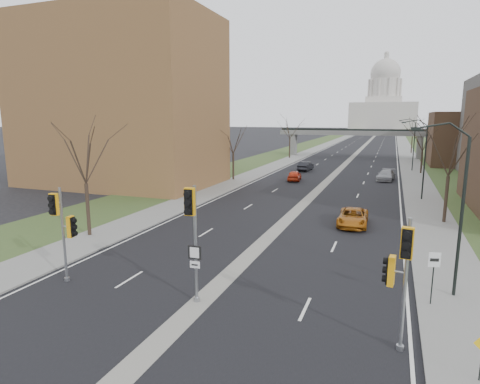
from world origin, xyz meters
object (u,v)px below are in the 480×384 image
Objects in this scene: signal_pole_left at (63,222)px; signal_pole_median at (192,224)px; car_left_near at (295,176)px; car_right_near at (353,217)px; car_left_far at (306,166)px; signal_pole_right at (400,266)px; car_right_mid at (386,175)px; speed_limit_sign at (434,269)px.

signal_pole_median reaches higher than signal_pole_left.
car_right_near is at bearing 107.67° from car_left_near.
car_left_far reaches higher than car_left_near.
signal_pole_right reaches higher than car_left_far.
signal_pole_median is (7.75, 0.13, 0.61)m from signal_pole_left.
car_right_mid is (15.77, 45.22, -2.72)m from signal_pole_left.
car_right_mid is (-1.15, 45.89, -2.75)m from signal_pole_right.
car_left_near is 24.51m from car_right_near.
signal_pole_left reaches higher than car_right_near.
speed_limit_sign is 0.54× the size of car_left_far.
signal_pole_left is at bearing 177.31° from signal_pole_median.
signal_pole_right reaches higher than car_right_near.
speed_limit_sign reaches higher than car_left_far.
car_right_near is at bearing -87.24° from car_right_mid.
car_left_far is 0.93× the size of car_right_near.
speed_limit_sign reaches higher than car_right_mid.
car_right_mid is (2.14, 27.27, 0.05)m from car_right_near.
signal_pole_median is 1.14× the size of car_right_near.
speed_limit_sign is (10.81, 3.90, -2.18)m from signal_pole_median.
signal_pole_left reaches higher than car_left_far.
speed_limit_sign is 50.30m from car_left_far.
speed_limit_sign is 14.81m from car_right_near.
speed_limit_sign is at bearing -78.85° from car_right_mid.
signal_pole_left is 1.11× the size of car_left_far.
signal_pole_right is 1.12× the size of car_left_far.
signal_pole_left is at bearing -101.96° from car_right_mid.
car_left_near is 0.83× the size of car_right_mid.
car_right_mid is (-2.80, 41.19, -1.15)m from speed_limit_sign.
car_left_far is at bearing 92.94° from speed_limit_sign.
car_left_far is at bearing 80.07° from signal_pole_left.
car_right_near is (-3.29, 18.62, -2.80)m from signal_pole_right.
speed_limit_sign is 41.30m from car_right_mid.
speed_limit_sign is at bearing 16.16° from signal_pole_median.
signal_pole_median reaches higher than car_left_near.
car_left_far is 14.64m from car_right_mid.
signal_pole_left is 40.47m from car_left_near.
car_left_far is at bearing 106.48° from car_right_near.
speed_limit_sign is (18.57, 4.04, -1.57)m from signal_pole_left.
car_left_far is 35.52m from car_right_near.
car_right_mid is (12.36, 4.99, 0.02)m from car_left_near.
signal_pole_median is 11.70m from speed_limit_sign.
signal_pole_median reaches higher than car_left_far.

